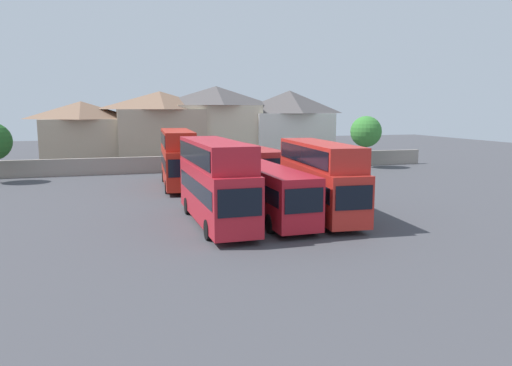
{
  "coord_description": "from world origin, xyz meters",
  "views": [
    {
      "loc": [
        -9.28,
        -28.59,
        6.91
      ],
      "look_at": [
        0.0,
        3.0,
        1.93
      ],
      "focal_mm": 34.46,
      "sensor_mm": 36.0,
      "label": 1
    }
  ],
  "objects": [
    {
      "name": "bus_2",
      "position": [
        0.1,
        0.29,
        1.88
      ],
      "size": [
        2.72,
        11.02,
        3.29
      ],
      "rotation": [
        0.0,
        0.0,
        -1.55
      ],
      "color": "#B31724",
      "rests_on": "ground"
    },
    {
      "name": "ground",
      "position": [
        0.0,
        18.0,
        0.0
      ],
      "size": [
        140.0,
        140.0,
        0.0
      ],
      "primitive_type": "plane",
      "color": "#424247"
    },
    {
      "name": "bus_5",
      "position": [
        -0.02,
        15.59,
        1.98
      ],
      "size": [
        2.99,
        11.76,
        3.47
      ],
      "rotation": [
        0.0,
        0.0,
        -1.61
      ],
      "color": "red",
      "rests_on": "ground"
    },
    {
      "name": "house_terrace_far_right",
      "position": [
        13.52,
        33.23,
        4.75
      ],
      "size": [
        10.95,
        7.06,
        9.31
      ],
      "color": "silver",
      "rests_on": "ground"
    },
    {
      "name": "house_terrace_centre",
      "position": [
        -3.39,
        33.58,
        4.61
      ],
      "size": [
        10.89,
        7.7,
        9.06
      ],
      "color": "tan",
      "rests_on": "ground"
    },
    {
      "name": "house_terrace_left",
      "position": [
        -12.64,
        33.95,
        3.98
      ],
      "size": [
        9.49,
        6.9,
        7.82
      ],
      "color": "tan",
      "rests_on": "ground"
    },
    {
      "name": "bus_6",
      "position": [
        3.21,
        15.14,
        1.95
      ],
      "size": [
        3.07,
        12.12,
        3.41
      ],
      "rotation": [
        0.0,
        0.0,
        -1.53
      ],
      "color": "#B02626",
      "rests_on": "ground"
    },
    {
      "name": "bus_4",
      "position": [
        -3.7,
        15.24,
        2.83
      ],
      "size": [
        3.22,
        11.28,
        5.03
      ],
      "rotation": [
        0.0,
        0.0,
        -1.64
      ],
      "color": "red",
      "rests_on": "ground"
    },
    {
      "name": "tree_left_of_lot",
      "position": [
        19.49,
        23.39,
        4.24
      ],
      "size": [
        3.65,
        3.65,
        6.09
      ],
      "color": "brown",
      "rests_on": "ground"
    },
    {
      "name": "house_terrace_right",
      "position": [
        3.66,
        33.37,
        4.97
      ],
      "size": [
        11.13,
        6.41,
        9.76
      ],
      "color": "beige",
      "rests_on": "ground"
    },
    {
      "name": "bus_3",
      "position": [
        3.45,
        0.2,
        2.7
      ],
      "size": [
        3.14,
        10.82,
        4.79
      ],
      "rotation": [
        0.0,
        0.0,
        -1.64
      ],
      "color": "red",
      "rests_on": "ground"
    },
    {
      "name": "depot_boundary_wall",
      "position": [
        0.0,
        25.39,
        0.9
      ],
      "size": [
        56.0,
        0.5,
        1.8
      ],
      "primitive_type": "cube",
      "color": "gray",
      "rests_on": "ground"
    },
    {
      "name": "bus_1",
      "position": [
        -3.41,
        0.04,
        2.84
      ],
      "size": [
        2.78,
        11.06,
        5.04
      ],
      "rotation": [
        0.0,
        0.0,
        -1.56
      ],
      "color": "red",
      "rests_on": "ground"
    }
  ]
}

